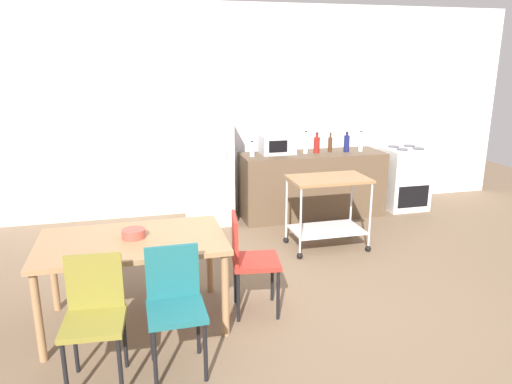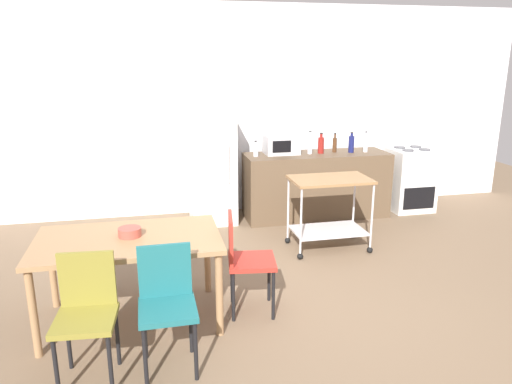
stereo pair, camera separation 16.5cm
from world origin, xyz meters
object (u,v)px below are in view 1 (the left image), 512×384
(dining_table, at_px, (133,248))
(bottle_hot_sauce, at_px, (252,150))
(kitchen_cart, at_px, (328,201))
(refrigerator, at_px, (208,166))
(chair_red, at_px, (248,257))
(chair_olive, at_px, (94,312))
(bottle_wine, at_px, (330,144))
(bottle_sesame_oil, at_px, (361,142))
(bottle_sparkling_water, at_px, (347,143))
(fruit_bowl, at_px, (134,234))
(microwave, at_px, (277,144))
(chair_teal, at_px, (175,301))
(bottle_soy_sauce, at_px, (317,144))
(stove_oven, at_px, (403,178))
(bottle_olive_oil, at_px, (306,144))

(dining_table, xyz_separation_m, bottle_hot_sauce, (1.60, 2.35, 0.32))
(kitchen_cart, height_order, bottle_hot_sauce, bottle_hot_sauce)
(refrigerator, relative_size, kitchen_cart, 1.70)
(chair_red, height_order, chair_olive, same)
(chair_olive, height_order, bottle_wine, bottle_wine)
(bottle_sesame_oil, bearing_deg, dining_table, -143.67)
(chair_red, bearing_deg, bottle_sparkling_water, -31.88)
(bottle_hot_sauce, distance_m, bottle_wine, 1.14)
(fruit_bowl, bearing_deg, chair_red, -5.23)
(chair_red, height_order, microwave, microwave)
(chair_teal, bearing_deg, bottle_hot_sauce, 65.95)
(refrigerator, bearing_deg, bottle_hot_sauce, -10.82)
(bottle_sesame_oil, bearing_deg, bottle_soy_sauce, 175.98)
(stove_oven, height_order, refrigerator, refrigerator)
(bottle_olive_oil, bearing_deg, chair_red, -120.02)
(stove_oven, xyz_separation_m, fruit_bowl, (-3.90, -2.35, 0.33))
(bottle_olive_oil, xyz_separation_m, bottle_sesame_oil, (0.81, -0.04, -0.01))
(bottle_soy_sauce, bearing_deg, chair_olive, -132.14)
(bottle_sesame_oil, xyz_separation_m, fruit_bowl, (-3.15, -2.30, -0.24))
(dining_table, height_order, bottle_sesame_oil, bottle_sesame_oil)
(bottle_soy_sauce, bearing_deg, refrigerator, 176.68)
(chair_teal, height_order, bottle_wine, bottle_wine)
(bottle_wine, bearing_deg, fruit_bowl, -138.84)
(chair_teal, xyz_separation_m, bottle_sesame_oil, (2.89, 3.02, 0.51))
(kitchen_cart, bearing_deg, refrigerator, 132.70)
(stove_oven, distance_m, bottle_hot_sauce, 2.38)
(fruit_bowl, bearing_deg, bottle_hot_sauce, 55.71)
(chair_olive, height_order, stove_oven, stove_oven)
(chair_olive, distance_m, bottle_olive_oil, 4.08)
(refrigerator, distance_m, bottle_wine, 1.74)
(chair_red, xyz_separation_m, bottle_sesame_oil, (2.21, 2.38, 0.51))
(kitchen_cart, relative_size, bottle_sparkling_water, 3.23)
(chair_olive, xyz_separation_m, fruit_bowl, (0.29, 0.74, 0.27))
(chair_olive, bearing_deg, bottle_sparkling_water, 48.07)
(chair_teal, relative_size, kitchen_cart, 0.98)
(bottle_hot_sauce, bearing_deg, bottle_olive_oil, 1.37)
(stove_oven, bearing_deg, bottle_olive_oil, -179.59)
(microwave, xyz_separation_m, bottle_sesame_oil, (1.19, -0.13, -0.01))
(kitchen_cart, xyz_separation_m, bottle_olive_oil, (0.15, 1.20, 0.46))
(bottle_sparkling_water, distance_m, bottle_sesame_oil, 0.21)
(bottle_hot_sauce, relative_size, bottle_sparkling_water, 0.75)
(refrigerator, bearing_deg, chair_teal, -103.31)
(chair_olive, bearing_deg, stove_oven, 41.10)
(microwave, bearing_deg, refrigerator, 179.92)
(chair_red, relative_size, bottle_soy_sauce, 3.14)
(dining_table, xyz_separation_m, refrigerator, (1.02, 2.46, 0.10))
(dining_table, relative_size, microwave, 3.26)
(bottle_soy_sauce, xyz_separation_m, fruit_bowl, (-2.51, -2.34, -0.23))
(chair_red, distance_m, chair_olive, 1.39)
(dining_table, xyz_separation_m, bottle_soy_sauce, (2.52, 2.37, 0.35))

